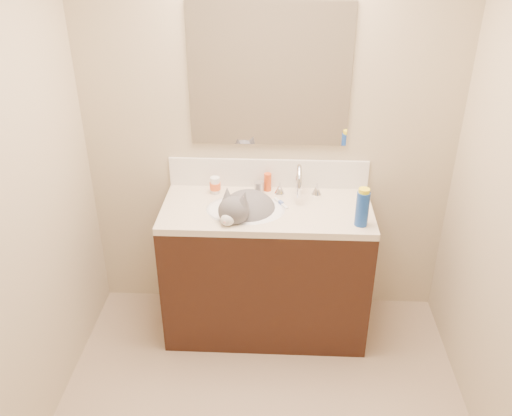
# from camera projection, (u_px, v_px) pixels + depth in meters

# --- Properties ---
(room_shell) EXTENTS (2.24, 2.54, 2.52)m
(room_shell) POSITION_uv_depth(u_px,v_px,m) (260.00, 184.00, 1.93)
(room_shell) COLOR #BEAD8D
(room_shell) RESTS_ON ground
(vanity_cabinet) EXTENTS (1.20, 0.55, 0.82)m
(vanity_cabinet) POSITION_uv_depth(u_px,v_px,m) (266.00, 272.00, 3.30)
(vanity_cabinet) COLOR black
(vanity_cabinet) RESTS_ON ground
(counter_slab) EXTENTS (1.20, 0.55, 0.04)m
(counter_slab) POSITION_uv_depth(u_px,v_px,m) (267.00, 210.00, 3.09)
(counter_slab) COLOR beige
(counter_slab) RESTS_ON vanity_cabinet
(basin) EXTENTS (0.45, 0.36, 0.14)m
(basin) POSITION_uv_depth(u_px,v_px,m) (246.00, 220.00, 3.10)
(basin) COLOR white
(basin) RESTS_ON vanity_cabinet
(faucet) EXTENTS (0.28, 0.20, 0.21)m
(faucet) POSITION_uv_depth(u_px,v_px,m) (299.00, 184.00, 3.16)
(faucet) COLOR silver
(faucet) RESTS_ON counter_slab
(cat) EXTENTS (0.45, 0.49, 0.34)m
(cat) POSITION_uv_depth(u_px,v_px,m) (246.00, 212.00, 3.07)
(cat) COLOR #514F51
(cat) RESTS_ON basin
(backsplash) EXTENTS (1.20, 0.02, 0.18)m
(backsplash) POSITION_uv_depth(u_px,v_px,m) (268.00, 173.00, 3.27)
(backsplash) COLOR white
(backsplash) RESTS_ON counter_slab
(mirror) EXTENTS (0.90, 0.02, 0.80)m
(mirror) POSITION_uv_depth(u_px,v_px,m) (270.00, 76.00, 2.99)
(mirror) COLOR white
(mirror) RESTS_ON room_shell
(pill_bottle) EXTENTS (0.06, 0.06, 0.10)m
(pill_bottle) POSITION_uv_depth(u_px,v_px,m) (215.00, 185.00, 3.22)
(pill_bottle) COLOR white
(pill_bottle) RESTS_ON counter_slab
(pill_label) EXTENTS (0.07, 0.07, 0.04)m
(pill_label) POSITION_uv_depth(u_px,v_px,m) (215.00, 186.00, 3.22)
(pill_label) COLOR orange
(pill_label) RESTS_ON pill_bottle
(silver_jar) EXTENTS (0.06, 0.06, 0.07)m
(silver_jar) POSITION_uv_depth(u_px,v_px,m) (259.00, 187.00, 3.23)
(silver_jar) COLOR #B7B7BC
(silver_jar) RESTS_ON counter_slab
(amber_bottle) EXTENTS (0.05, 0.05, 0.11)m
(amber_bottle) POSITION_uv_depth(u_px,v_px,m) (268.00, 182.00, 3.24)
(amber_bottle) COLOR #DA4B19
(amber_bottle) RESTS_ON counter_slab
(toothbrush) EXTENTS (0.08, 0.13, 0.01)m
(toothbrush) POSITION_uv_depth(u_px,v_px,m) (281.00, 203.00, 3.11)
(toothbrush) COLOR white
(toothbrush) RESTS_ON counter_slab
(toothbrush_head) EXTENTS (0.03, 0.04, 0.02)m
(toothbrush_head) POSITION_uv_depth(u_px,v_px,m) (281.00, 203.00, 3.11)
(toothbrush_head) COLOR #5D77C6
(toothbrush_head) RESTS_ON counter_slab
(spray_can) EXTENTS (0.09, 0.09, 0.19)m
(spray_can) POSITION_uv_depth(u_px,v_px,m) (362.00, 209.00, 2.87)
(spray_can) COLOR #16419E
(spray_can) RESTS_ON counter_slab
(spray_cap) EXTENTS (0.07, 0.07, 0.04)m
(spray_cap) POSITION_uv_depth(u_px,v_px,m) (364.00, 192.00, 2.82)
(spray_cap) COLOR yellow
(spray_cap) RESTS_ON spray_can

